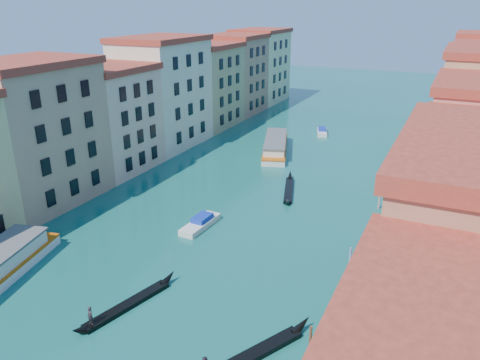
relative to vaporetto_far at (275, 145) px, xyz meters
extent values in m
cube|color=tan|center=(-21.83, -36.28, 8.27)|extent=(12.00, 17.00, 19.00)
cube|color=maroon|center=(-21.83, -36.28, 18.27)|extent=(12.80, 17.40, 1.00)
cube|color=#E0B192|center=(-21.83, -20.78, 7.02)|extent=(12.00, 14.00, 16.50)
cube|color=maroon|center=(-21.83, -20.78, 15.77)|extent=(12.80, 14.40, 1.00)
cube|color=beige|center=(-21.83, -4.78, 8.77)|extent=(12.00, 18.00, 20.00)
cube|color=maroon|center=(-21.83, -4.78, 19.27)|extent=(12.80, 18.40, 1.00)
cube|color=tan|center=(-21.83, 12.22, 7.52)|extent=(12.00, 16.00, 17.50)
cube|color=maroon|center=(-21.83, 12.22, 16.77)|extent=(12.80, 16.40, 1.00)
cube|color=#AC7659|center=(-21.83, 27.72, 8.02)|extent=(12.00, 15.00, 18.50)
cube|color=maroon|center=(-21.83, 27.72, 17.77)|extent=(12.80, 15.40, 1.00)
cube|color=beige|center=(-21.83, 43.72, 8.27)|extent=(12.00, 17.00, 19.00)
cube|color=maroon|center=(-21.83, 43.72, 18.27)|extent=(12.80, 17.40, 1.00)
cube|color=#975548|center=(34.17, 11.72, 7.52)|extent=(12.00, 15.00, 17.50)
cube|color=tan|center=(34.17, 27.22, 8.02)|extent=(12.00, 16.00, 18.50)
cube|color=#A36F4E|center=(34.17, 43.72, 8.52)|extent=(12.00, 17.00, 19.50)
cube|color=#ACA28B|center=(26.17, -10.78, -0.73)|extent=(4.00, 140.00, 1.00)
cube|color=maroon|center=(26.37, -52.28, 1.77)|extent=(3.20, 15.30, 0.25)
cylinder|color=#59595C|center=(24.97, -47.18, 0.27)|extent=(0.12, 0.12, 3.00)
cube|color=maroon|center=(26.37, -36.78, 1.77)|extent=(3.20, 12.60, 0.25)
cylinder|color=#59595C|center=(24.97, -40.98, 0.27)|extent=(0.12, 0.12, 3.00)
cylinder|color=#59595C|center=(24.97, -32.58, 0.27)|extent=(0.12, 0.12, 3.00)
cylinder|color=#54381D|center=(22.67, -50.78, 0.07)|extent=(0.24, 0.24, 3.20)
cylinder|color=#54381D|center=(23.27, -49.78, 0.07)|extent=(0.24, 0.24, 3.20)
cylinder|color=#54381D|center=(23.87, -48.78, 0.07)|extent=(0.24, 0.24, 3.20)
cylinder|color=#54381D|center=(22.67, -36.78, 0.07)|extent=(0.24, 0.24, 3.20)
cylinder|color=#54381D|center=(23.27, -35.78, 0.07)|extent=(0.24, 0.24, 3.20)
cylinder|color=#54381D|center=(23.87, -34.78, 0.07)|extent=(0.24, 0.24, 3.20)
cylinder|color=#54381D|center=(22.67, -18.78, 0.07)|extent=(0.24, 0.24, 3.20)
cylinder|color=#54381D|center=(23.27, -17.78, 0.07)|extent=(0.24, 0.24, 3.20)
cylinder|color=#54381D|center=(23.87, -16.78, 0.07)|extent=(0.24, 0.24, 3.20)
cube|color=silver|center=(0.00, 0.00, -0.68)|extent=(9.76, 18.68, 1.10)
cube|color=silver|center=(0.00, 0.00, 0.51)|extent=(8.16, 15.06, 1.47)
cube|color=#59595C|center=(0.00, 0.00, 1.38)|extent=(8.56, 15.58, 0.23)
cube|color=#C5580B|center=(0.00, 0.00, -0.17)|extent=(9.81, 18.69, 0.23)
cube|color=black|center=(5.19, -51.85, -1.00)|extent=(3.41, 9.38, 0.47)
cone|color=black|center=(6.46, -46.79, -0.60)|extent=(1.42, 2.26, 1.75)
cone|color=black|center=(3.91, -56.90, -0.71)|extent=(1.33, 1.91, 1.54)
imported|color=#2E2229|center=(4.22, -55.69, 0.09)|extent=(0.74, 0.58, 1.80)
cube|color=black|center=(18.48, -53.18, -0.98)|extent=(5.89, 9.57, 0.51)
cone|color=black|center=(21.14, -48.19, -0.55)|extent=(1.97, 2.48, 1.90)
cube|color=black|center=(9.23, -18.15, -0.99)|extent=(4.05, 9.64, 0.49)
cone|color=black|center=(7.61, -12.99, -0.58)|extent=(1.58, 2.36, 1.82)
cone|color=black|center=(10.85, -23.31, -0.69)|extent=(1.47, 2.01, 1.60)
cube|color=silver|center=(3.02, -34.32, -0.84)|extent=(2.48, 6.88, 0.77)
cube|color=#1430AA|center=(3.05, -33.83, -0.16)|extent=(1.89, 2.99, 0.68)
cube|color=silver|center=(4.60, 16.30, -0.87)|extent=(3.76, 6.58, 0.72)
cube|color=#1430AA|center=(4.46, 16.72, -0.24)|extent=(2.35, 3.05, 0.63)
camera|label=1|loc=(30.55, -80.78, 25.82)|focal=35.00mm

